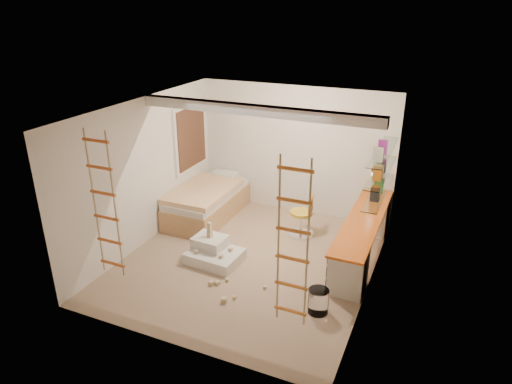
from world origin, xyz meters
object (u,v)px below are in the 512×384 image
at_px(desk, 362,237).
at_px(play_platform, 213,252).
at_px(bed, 207,202).
at_px(swivel_chair, 302,221).

xyz_separation_m(desk, play_platform, (-2.28, -1.09, -0.25)).
bearing_deg(desk, bed, 173.51).
height_order(bed, swivel_chair, swivel_chair).
relative_size(desk, bed, 1.40).
relative_size(swivel_chair, play_platform, 0.88).
bearing_deg(play_platform, bed, 122.40).
relative_size(desk, swivel_chair, 3.50).
xyz_separation_m(swivel_chair, play_platform, (-1.10, -1.45, -0.14)).
bearing_deg(bed, swivel_chair, -0.18).
bearing_deg(play_platform, desk, 25.57).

